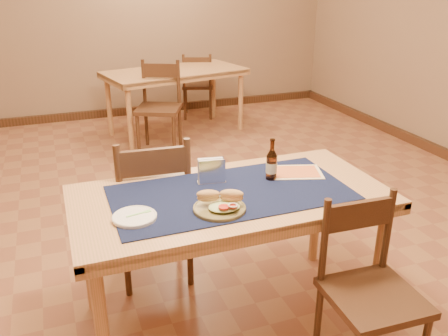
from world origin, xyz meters
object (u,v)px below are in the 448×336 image
object	(u,v)px
main_table	(231,208)
beer_bottle	(272,164)
napkin_holder	(212,171)
sandwich_plate	(221,205)
back_table	(175,77)
chair_main_far	(153,206)
chair_main_near	(369,288)

from	to	relation	value
main_table	beer_bottle	world-z (taller)	beer_bottle
napkin_holder	beer_bottle	bearing A→B (deg)	-12.30
main_table	sandwich_plate	size ratio (longest dim) A/B	6.39
sandwich_plate	napkin_holder	size ratio (longest dim) A/B	1.60
back_table	napkin_holder	size ratio (longest dim) A/B	10.92
back_table	sandwich_plate	world-z (taller)	sandwich_plate
back_table	chair_main_far	distance (m)	2.95
main_table	beer_bottle	size ratio (longest dim) A/B	7.08
chair_main_far	chair_main_near	xyz separation A→B (m)	(0.77, -1.07, -0.05)
chair_main_far	napkin_holder	bearing A→B (deg)	-52.95
main_table	napkin_holder	world-z (taller)	napkin_holder
chair_main_far	napkin_holder	distance (m)	0.54
main_table	chair_main_near	xyz separation A→B (m)	(0.46, -0.58, -0.22)
chair_main_near	napkin_holder	xyz separation A→B (m)	(-0.51, 0.73, 0.37)
main_table	back_table	xyz separation A→B (m)	(0.58, 3.30, 0.00)
beer_bottle	sandwich_plate	bearing A→B (deg)	-146.89
chair_main_far	chair_main_near	distance (m)	1.32
main_table	beer_bottle	xyz separation A→B (m)	(0.26, 0.08, 0.17)
chair_main_far	beer_bottle	size ratio (longest dim) A/B	4.23
main_table	napkin_holder	xyz separation A→B (m)	(-0.05, 0.15, 0.15)
beer_bottle	back_table	bearing A→B (deg)	84.35
back_table	chair_main_near	world-z (taller)	chair_main_near
chair_main_near	napkin_holder	size ratio (longest dim) A/B	5.51
main_table	chair_main_near	bearing A→B (deg)	-51.61
back_table	beer_bottle	distance (m)	3.24
main_table	chair_main_far	world-z (taller)	chair_main_far
chair_main_far	beer_bottle	distance (m)	0.79
back_table	chair_main_far	xyz separation A→B (m)	(-0.89, -2.81, -0.17)
main_table	chair_main_far	xyz separation A→B (m)	(-0.31, 0.49, -0.17)
beer_bottle	napkin_holder	size ratio (longest dim) A/B	1.44
chair_main_near	sandwich_plate	xyz separation A→B (m)	(-0.57, 0.41, 0.33)
main_table	sandwich_plate	xyz separation A→B (m)	(-0.12, -0.17, 0.11)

